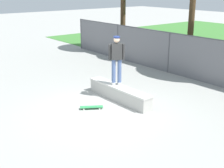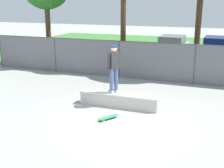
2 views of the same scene
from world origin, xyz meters
TOP-DOWN VIEW (x-y plane):
  - ground_plane at (0.00, 0.00)m, footprint 80.00×80.00m
  - concrete_ledge at (-0.44, 1.15)m, footprint 3.13×0.48m
  - skateboarder at (-0.66, 1.20)m, footprint 0.42×0.53m
  - skateboard at (-0.34, -0.18)m, footprint 0.60×0.78m
  - chainlink_fence at (-0.00, 5.54)m, footprint 19.65×0.07m

SIDE VIEW (x-z plane):
  - ground_plane at x=0.00m, z-range 0.00..0.00m
  - skateboard at x=-0.34m, z-range 0.03..0.12m
  - concrete_ledge at x=-0.44m, z-range 0.00..0.54m
  - chainlink_fence at x=0.00m, z-range 0.08..2.08m
  - skateboarder at x=-0.66m, z-range 0.65..2.49m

